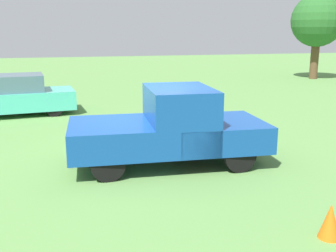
{
  "coord_description": "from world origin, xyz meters",
  "views": [
    {
      "loc": [
        1.92,
        9.16,
        3.02
      ],
      "look_at": [
        -0.38,
        0.63,
        0.9
      ],
      "focal_mm": 42.36,
      "sensor_mm": 36.0,
      "label": 1
    }
  ],
  "objects_px": {
    "sedan_near": "(9,97)",
    "pickup_truck": "(173,125)",
    "traffic_cone": "(330,221)",
    "tree_back_left": "(318,21)"
  },
  "relations": [
    {
      "from": "tree_back_left",
      "to": "sedan_near",
      "type": "bearing_deg",
      "value": 21.89
    },
    {
      "from": "traffic_cone",
      "to": "pickup_truck",
      "type": "bearing_deg",
      "value": -71.63
    },
    {
      "from": "sedan_near",
      "to": "pickup_truck",
      "type": "bearing_deg",
      "value": 116.89
    },
    {
      "from": "sedan_near",
      "to": "tree_back_left",
      "type": "height_order",
      "value": "tree_back_left"
    },
    {
      "from": "pickup_truck",
      "to": "traffic_cone",
      "type": "xyz_separation_m",
      "value": [
        -1.31,
        3.95,
        -0.63
      ]
    },
    {
      "from": "sedan_near",
      "to": "traffic_cone",
      "type": "xyz_separation_m",
      "value": [
        -5.6,
        10.77,
        -0.41
      ]
    },
    {
      "from": "tree_back_left",
      "to": "traffic_cone",
      "type": "bearing_deg",
      "value": 55.88
    },
    {
      "from": "pickup_truck",
      "to": "traffic_cone",
      "type": "relative_size",
      "value": 8.34
    },
    {
      "from": "pickup_truck",
      "to": "tree_back_left",
      "type": "bearing_deg",
      "value": -130.03
    },
    {
      "from": "pickup_truck",
      "to": "traffic_cone",
      "type": "height_order",
      "value": "pickup_truck"
    }
  ]
}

